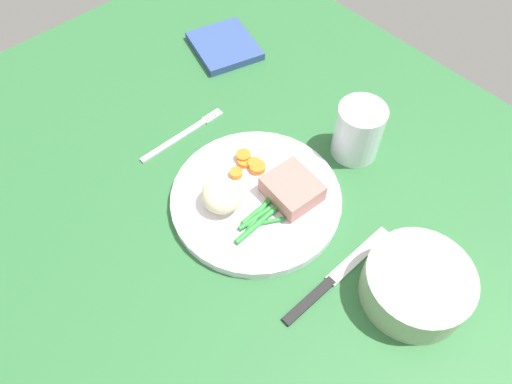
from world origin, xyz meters
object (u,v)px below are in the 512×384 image
Objects in this scene: fork at (182,135)px; napkin at (224,46)px; knife at (336,277)px; water_glass at (357,134)px; dinner_plate at (256,199)px; salad_bowl at (417,284)px; meat_portion at (292,189)px.

napkin is (-12.41, 19.74, 0.52)cm from fork.
knife is 1.62× the size of napkin.
water_glass reaches higher than fork.
dinner_plate is at bearing -32.52° from napkin.
salad_bowl is at bearing -31.21° from water_glass.
knife is (16.61, -0.29, -0.60)cm from dinner_plate.
meat_portion is (3.47, 4.05, 2.37)cm from dinner_plate.
water_glass is 25.47cm from salad_bowl.
dinner_plate is at bearing -167.72° from salad_bowl.
knife is 10.63cm from salad_bowl.
salad_bowl is at bearing 3.72° from meat_portion.
water_glass is at bearing 43.99° from fork.
water_glass reaches higher than napkin.
knife is at bearing -0.98° from dinner_plate.
meat_portion is at bearing -24.40° from napkin.
fork is 43.66cm from salad_bowl.
salad_bowl is (21.77, -13.19, -0.85)cm from water_glass.
dinner_plate is 3.37× the size of meat_portion.
knife is (13.15, -4.33, -2.97)cm from meat_portion.
salad_bowl reaches higher than dinner_plate.
meat_portion is 22.24cm from fork.
meat_portion reaches higher than knife.
napkin is (-34.03, 15.44, -2.46)cm from meat_portion.
water_glass is at bearing 148.79° from salad_bowl.
knife is 23.49cm from water_glass.
knife is 1.46× the size of salad_bowl.
water_glass is at bearing 80.08° from dinner_plate.
fork is 34.76cm from knife.
water_glass is 0.67× the size of salad_bowl.
meat_portion is 0.46× the size of fork.
fork is at bearing -57.85° from napkin.
knife is 2.18× the size of water_glass.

